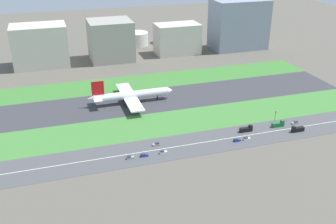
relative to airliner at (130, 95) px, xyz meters
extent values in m
plane|color=#5B564C|center=(29.45, 0.00, -6.23)|extent=(800.00, 800.00, 0.00)
cube|color=#38383D|center=(29.45, 0.00, -6.18)|extent=(280.00, 46.00, 0.10)
cube|color=#3D7A33|center=(29.45, 41.00, -6.18)|extent=(280.00, 36.00, 0.10)
cube|color=#427F38|center=(29.45, -41.00, -6.18)|extent=(280.00, 36.00, 0.10)
cube|color=#4C4C4F|center=(29.45, -73.00, -6.18)|extent=(280.00, 28.00, 0.10)
cube|color=silver|center=(29.45, -73.00, -6.13)|extent=(266.00, 0.50, 0.01)
cylinder|color=white|center=(1.68, 0.00, 0.07)|extent=(56.00, 6.00, 6.00)
cone|color=white|center=(31.68, 0.00, 0.07)|extent=(4.00, 5.70, 5.70)
cone|color=white|center=(-28.82, 0.00, 0.87)|extent=(5.00, 5.40, 5.40)
cube|color=red|center=(-23.32, 0.00, 8.07)|extent=(9.00, 0.80, 11.00)
cube|color=white|center=(-24.32, 0.00, 1.07)|extent=(6.00, 16.00, 0.60)
cube|color=white|center=(-0.32, 15.00, -1.13)|extent=(10.00, 26.00, 1.00)
cylinder|color=gray|center=(0.68, 9.00, -3.33)|extent=(5.00, 3.20, 3.20)
cube|color=white|center=(-0.32, -15.00, -1.13)|extent=(10.00, 26.00, 1.00)
cylinder|color=gray|center=(0.68, -9.00, -3.33)|extent=(5.00, 3.20, 3.20)
cylinder|color=black|center=(21.28, 0.00, -4.53)|extent=(1.00, 1.00, 3.20)
cylinder|color=black|center=(-2.32, 3.50, -4.53)|extent=(1.00, 1.00, 3.20)
cylinder|color=black|center=(-2.32, -3.50, -4.53)|extent=(1.00, 1.00, 3.20)
cube|color=black|center=(92.95, -78.00, -4.73)|extent=(8.40, 2.50, 2.80)
cube|color=black|center=(89.75, -78.00, -2.73)|extent=(2.00, 2.30, 1.20)
cube|color=#19662D|center=(84.43, -68.00, -4.73)|extent=(8.40, 2.50, 2.80)
cube|color=#19662D|center=(87.63, -68.00, -2.73)|extent=(2.00, 2.30, 1.20)
cube|color=navy|center=(49.74, -78.00, -5.58)|extent=(4.40, 1.80, 1.10)
cube|color=#333D4C|center=(48.94, -78.00, -4.58)|extent=(2.20, 1.66, 0.90)
cube|color=#99999E|center=(-17.24, -78.00, -5.58)|extent=(4.40, 1.80, 1.10)
cube|color=#333D4C|center=(-18.04, -78.00, -4.58)|extent=(2.20, 1.66, 0.90)
cube|color=navy|center=(-9.07, -78.00, -5.58)|extent=(4.40, 1.80, 1.10)
cube|color=#333D4C|center=(-9.87, -78.00, -4.58)|extent=(2.20, 1.66, 0.90)
cube|color=silver|center=(56.44, -78.00, -5.58)|extent=(4.40, 1.80, 1.10)
cube|color=#333D4C|center=(55.64, -78.00, -4.58)|extent=(2.20, 1.66, 0.90)
cube|color=black|center=(61.00, -68.00, -4.73)|extent=(8.40, 2.50, 2.80)
cube|color=black|center=(64.20, -68.00, -2.73)|extent=(2.00, 2.30, 1.20)
cube|color=silver|center=(2.39, -78.00, -5.58)|extent=(4.40, 1.80, 1.10)
cube|color=#333D4C|center=(1.59, -78.00, -4.58)|extent=(2.20, 1.66, 0.90)
cube|color=#99999E|center=(97.44, -68.00, -5.58)|extent=(4.40, 1.80, 1.10)
cube|color=#333D4C|center=(98.24, -68.00, -4.58)|extent=(2.20, 1.66, 0.90)
cube|color=#99999E|center=(0.83, -68.00, -5.58)|extent=(4.40, 1.80, 1.10)
cube|color=#333D4C|center=(1.63, -68.00, -4.58)|extent=(2.20, 1.66, 0.90)
cylinder|color=#4C4C51|center=(87.17, -60.00, -3.13)|extent=(0.24, 0.24, 6.00)
cube|color=black|center=(87.17, -60.00, 0.47)|extent=(0.36, 0.36, 1.20)
sphere|color=#19D826|center=(87.17, -60.20, 0.77)|extent=(0.24, 0.24, 0.24)
cube|color=beige|center=(-60.55, 114.00, 13.22)|extent=(50.28, 32.62, 38.90)
cube|color=#9E998E|center=(6.49, 114.00, 13.26)|extent=(41.67, 38.23, 38.98)
cube|color=beige|center=(76.02, 114.00, 9.25)|extent=(44.99, 26.63, 30.96)
cube|color=gray|center=(146.00, 114.00, 19.87)|extent=(58.19, 34.66, 52.20)
cylinder|color=silver|center=(43.11, 159.00, 0.98)|extent=(25.67, 25.67, 14.42)
cylinder|color=silver|center=(75.52, 159.00, 0.94)|extent=(18.14, 18.14, 14.35)
camera|label=1|loc=(-54.42, -266.47, 111.50)|focal=41.94mm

